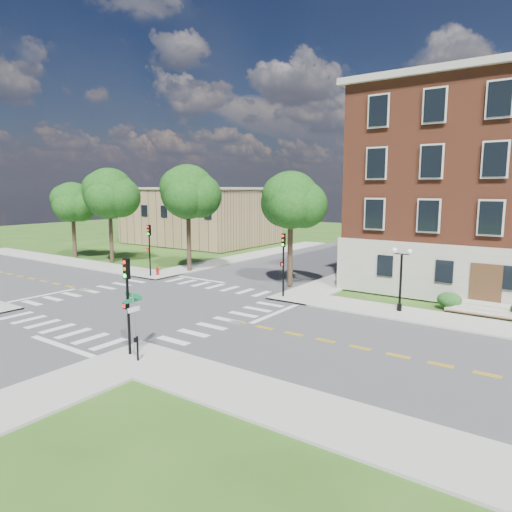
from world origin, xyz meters
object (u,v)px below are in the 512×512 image
Objects in this scene: traffic_signal_nw at (149,243)px; traffic_signal_se at (127,294)px; street_sign_pole at (133,311)px; push_button_post at (137,347)px; fire_hydrant at (158,271)px; twin_lamp_west at (401,276)px; traffic_signal_ne at (283,256)px.

traffic_signal_se is at bearing -44.63° from traffic_signal_nw.
traffic_signal_nw reaches higher than street_sign_pole.
traffic_signal_se is 4.00× the size of push_button_post.
fire_hydrant is (-15.66, 15.75, -0.33)m from push_button_post.
traffic_signal_se is 1.13× the size of twin_lamp_west.
traffic_signal_se is 1.55× the size of street_sign_pole.
traffic_signal_se is at bearing -117.78° from twin_lamp_west.
traffic_signal_ne reaches higher than push_button_post.
traffic_signal_nw is at bearing 135.37° from traffic_signal_se.
traffic_signal_nw reaches higher than twin_lamp_west.
fire_hydrant is at bearing 134.84° from push_button_post.
traffic_signal_se reaches higher than push_button_post.
traffic_signal_se reaches higher than fire_hydrant.
twin_lamp_west is at bearing 0.93° from fire_hydrant.
traffic_signal_se is at bearing -46.39° from fire_hydrant.
street_sign_pole is (15.06, -14.50, -0.88)m from traffic_signal_nw.
push_button_post is (1.27, -15.17, -2.39)m from traffic_signal_ne.
traffic_signal_se is 14.82m from traffic_signal_ne.
twin_lamp_west is 17.79m from push_button_post.
traffic_signal_ne reaches higher than street_sign_pole.
traffic_signal_ne is at bearing 94.78° from push_button_post.
twin_lamp_west is 5.64× the size of fire_hydrant.
twin_lamp_west is (23.13, 1.14, -0.66)m from traffic_signal_nw.
street_sign_pole is (0.24, 0.13, -0.88)m from traffic_signal_se.
traffic_signal_ne is at bearing 91.07° from traffic_signal_se.
twin_lamp_west is 1.36× the size of street_sign_pole.
traffic_signal_ne is 14.66m from fire_hydrant.
traffic_signal_ne is at bearing -2.31° from fire_hydrant.
twin_lamp_west is 17.60m from street_sign_pole.
traffic_signal_se reaches higher than street_sign_pole.
traffic_signal_nw is 4.00× the size of push_button_post.
traffic_signal_se is 0.92m from street_sign_pole.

